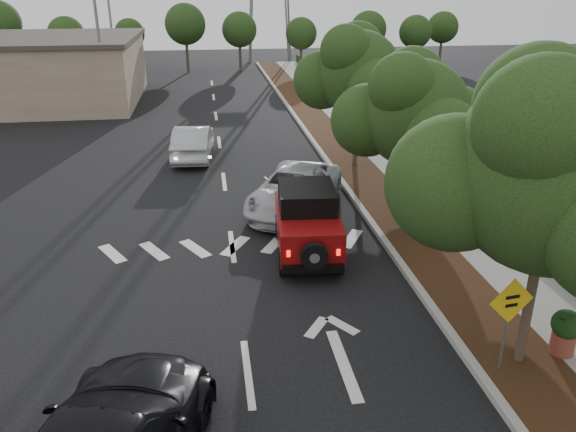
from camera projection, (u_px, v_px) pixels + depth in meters
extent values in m
plane|color=black|center=(248.00, 373.00, 11.41)|extent=(120.00, 120.00, 0.00)
cube|color=#9E9B93|center=(337.00, 175.00, 22.96)|extent=(0.20, 70.00, 0.15)
cube|color=black|center=(360.00, 174.00, 23.09)|extent=(1.80, 70.00, 0.12)
cube|color=gray|center=(405.00, 172.00, 23.35)|extent=(2.00, 70.00, 0.12)
cube|color=black|center=(438.00, 162.00, 23.40)|extent=(0.80, 70.00, 0.80)
cylinder|color=black|center=(280.00, 226.00, 17.34)|extent=(0.33, 0.78, 0.76)
cylinder|color=black|center=(327.00, 225.00, 17.42)|extent=(0.33, 0.78, 0.76)
cylinder|color=black|center=(284.00, 262.00, 15.14)|extent=(0.33, 0.78, 0.76)
cylinder|color=black|center=(338.00, 260.00, 15.23)|extent=(0.33, 0.78, 0.76)
cube|color=maroon|center=(307.00, 226.00, 16.08)|extent=(2.00, 3.64, 0.95)
cube|color=black|center=(307.00, 197.00, 16.04)|extent=(1.73, 2.05, 0.61)
cube|color=maroon|center=(303.00, 211.00, 17.34)|extent=(1.58, 1.11, 0.78)
cube|color=black|center=(313.00, 269.00, 14.56)|extent=(1.63, 0.31, 0.21)
cylinder|color=black|center=(314.00, 256.00, 14.28)|extent=(0.73, 0.27, 0.72)
cube|color=#FF190C|center=(288.00, 254.00, 14.42)|extent=(0.10, 0.05, 0.17)
cube|color=#FF190C|center=(338.00, 252.00, 14.49)|extent=(0.10, 0.05, 0.17)
imported|color=#AFB1B7|center=(295.00, 190.00, 19.37)|extent=(4.38, 5.77, 1.46)
imported|color=#ACB0B4|center=(193.00, 142.00, 25.14)|extent=(1.91, 4.58, 1.47)
imported|color=#9DA0A4|center=(63.00, 100.00, 34.05)|extent=(4.56, 2.04, 1.52)
cylinder|color=slate|center=(506.00, 328.00, 11.04)|extent=(0.07, 0.07, 1.90)
cube|color=yellow|center=(512.00, 301.00, 10.77)|extent=(0.97, 0.15, 0.97)
cube|color=black|center=(513.00, 297.00, 10.72)|extent=(0.31, 0.05, 0.07)
cube|color=black|center=(512.00, 305.00, 10.79)|extent=(0.27, 0.05, 0.07)
cylinder|color=brown|center=(562.00, 343.00, 11.78)|extent=(0.53, 0.53, 0.49)
sphere|color=black|center=(567.00, 324.00, 11.60)|extent=(0.62, 0.62, 0.62)
imported|color=black|center=(567.00, 321.00, 11.57)|extent=(0.56, 0.50, 0.58)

